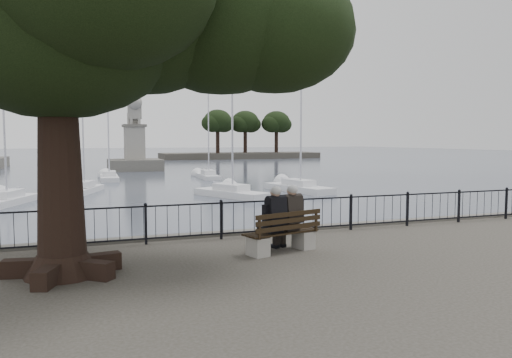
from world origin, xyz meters
name	(u,v)px	position (x,y,z in m)	size (l,w,h in m)	color
harbor	(250,251)	(0.00, 3.00, -0.50)	(260.00, 260.00, 1.20)	#504D49
railing	(256,217)	(0.00, 2.50, 0.56)	(22.06, 0.06, 1.00)	black
bench	(283,238)	(-0.06, 0.47, 0.35)	(2.00, 1.07, 1.01)	gray
person_left	(272,222)	(-0.32, 0.51, 0.74)	(0.60, 0.87, 1.60)	black
person_right	(288,220)	(0.16, 0.65, 0.74)	(0.60, 0.87, 1.60)	black
tree	(97,1)	(-4.17, 0.24, 5.41)	(10.07, 7.03, 8.22)	black
lion_monument	(135,151)	(2.00, 49.93, 1.23)	(6.02, 6.02, 8.87)	#504D49
sailboat_a	(8,199)	(-8.29, 20.75, -0.69)	(3.15, 5.28, 10.29)	silver
sailboat_b	(84,188)	(-4.10, 25.87, -0.65)	(2.89, 5.06, 11.24)	silver
sailboat_c	(231,192)	(4.66, 19.96, -0.66)	(3.85, 5.86, 12.11)	silver
sailboat_d	(298,187)	(10.12, 21.55, -0.69)	(3.04, 6.30, 10.97)	silver
sailboat_f	(109,176)	(-1.81, 36.13, -0.65)	(1.72, 5.53, 12.01)	silver
sailboat_g	(208,175)	(7.03, 34.96, -0.70)	(1.65, 5.13, 9.63)	silver
sailboat_h	(67,174)	(-5.45, 40.93, -0.66)	(2.64, 5.37, 11.27)	silver
far_shore	(244,137)	(25.54, 79.46, 3.00)	(30.00, 8.60, 9.18)	#332F27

